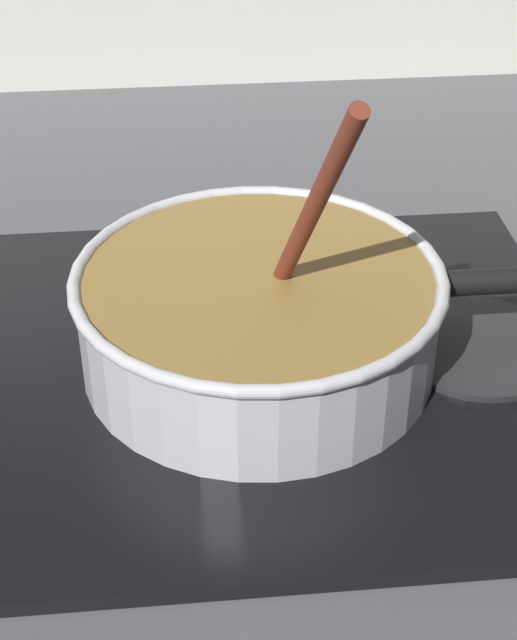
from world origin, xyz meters
The scene contains 5 objects.
ground centered at (0.00, 0.00, -0.02)m, with size 2.40×1.60×0.04m, color #4C4C51.
hob_plate centered at (0.10, 0.12, 0.01)m, with size 0.56×0.48×0.01m, color black.
burner_ring centered at (0.10, 0.12, 0.02)m, with size 0.17×0.17×0.01m, color #592D0C.
spare_burner centered at (0.29, 0.12, 0.01)m, with size 0.15×0.15×0.01m, color #262628.
cooking_pan centered at (0.10, 0.12, 0.06)m, with size 0.43×0.30×0.28m.
Camera 1 is at (0.03, -0.54, 0.52)m, focal length 54.96 mm.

